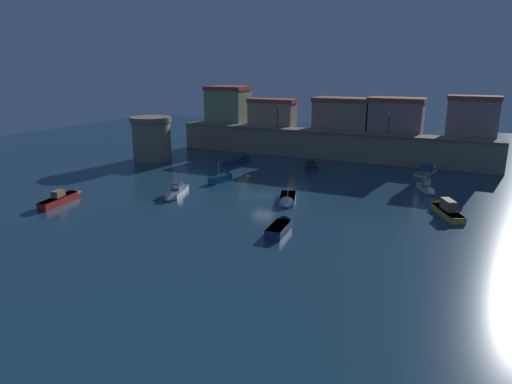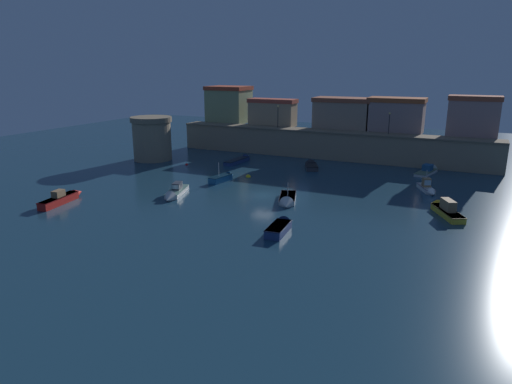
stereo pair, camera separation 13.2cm
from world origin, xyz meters
name	(u,v)px [view 2 (the right image)]	position (x,y,z in m)	size (l,w,h in m)	color
ground_plane	(263,195)	(0.00, 0.00, 0.00)	(141.64, 141.64, 0.00)	#19384C
quay_wall	(327,144)	(0.00, 25.38, 2.30)	(52.85, 3.84, 4.57)	gray
old_town_backdrop	(326,111)	(-1.56, 29.48, 7.29)	(49.91, 6.07, 6.79)	gray
fortress_tower	(152,138)	(-25.23, 11.80, 3.53)	(6.59, 6.59, 6.95)	gray
quay_lamp_0	(278,113)	(-8.86, 25.38, 7.06)	(0.32, 0.32, 3.80)	black
quay_lamp_1	(389,120)	(9.78, 25.38, 6.81)	(0.32, 0.32, 3.36)	black
moored_boat_0	(223,177)	(-7.80, 4.17, 0.45)	(1.87, 4.84, 2.81)	#195689
moored_boat_1	(281,227)	(6.50, -10.38, 0.42)	(1.84, 4.96, 1.39)	navy
moored_boat_2	(444,209)	(19.90, 1.72, 0.51)	(4.28, 6.57, 2.08)	gold
moored_boat_3	(427,188)	(17.45, 10.03, 0.43)	(2.96, 4.82, 2.81)	white
moored_boat_4	(287,201)	(3.75, -1.79, 0.29)	(3.50, 6.18, 2.64)	silver
moored_boat_5	(63,198)	(-19.12, -12.42, 0.53)	(2.21, 6.95, 1.70)	red
moored_boat_6	(311,166)	(0.22, 16.78, 0.36)	(3.33, 4.90, 1.57)	#333338
moored_boat_7	(429,170)	(16.57, 21.16, 0.35)	(3.04, 6.84, 1.83)	silver
moored_boat_8	(240,160)	(-11.50, 16.31, 0.33)	(1.87, 7.10, 1.32)	navy
moored_boat_9	(174,193)	(-9.31, -4.87, 0.39)	(3.39, 6.52, 1.83)	silver
mooring_buoy_0	(248,177)	(-5.73, 7.52, 0.00)	(0.71, 0.71, 0.71)	yellow
mooring_buoy_1	(187,165)	(-17.96, 10.64, 0.00)	(0.46, 0.46, 0.46)	red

